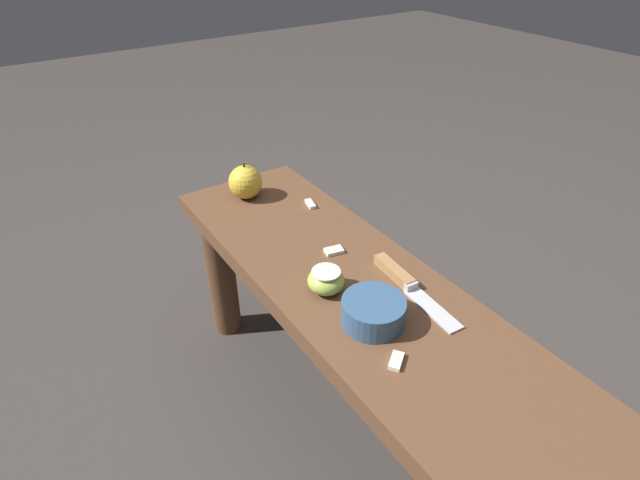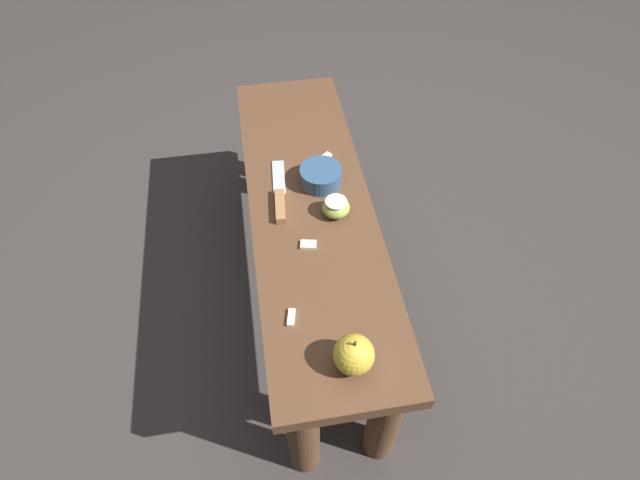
{
  "view_description": "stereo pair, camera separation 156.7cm",
  "coord_description": "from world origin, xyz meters",
  "px_view_note": "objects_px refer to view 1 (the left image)",
  "views": [
    {
      "loc": [
        0.55,
        -0.47,
        1.02
      ],
      "look_at": [
        -0.15,
        0.0,
        0.46
      ],
      "focal_mm": 28.0,
      "sensor_mm": 36.0,
      "label": 1
    },
    {
      "loc": [
        -0.87,
        0.12,
        1.35
      ],
      "look_at": [
        -0.15,
        0.0,
        0.46
      ],
      "focal_mm": 28.0,
      "sensor_mm": 36.0,
      "label": 2
    }
  ],
  "objects_px": {
    "knife": "(404,280)",
    "apple_cut": "(326,280)",
    "bowl": "(373,312)",
    "wooden_bench": "(362,333)",
    "apple_whole": "(245,182)"
  },
  "relations": [
    {
      "from": "knife",
      "to": "bowl",
      "type": "xyz_separation_m",
      "value": [
        0.05,
        -0.11,
        0.02
      ]
    },
    {
      "from": "knife",
      "to": "apple_cut",
      "type": "bearing_deg",
      "value": -112.57
    },
    {
      "from": "wooden_bench",
      "to": "apple_whole",
      "type": "height_order",
      "value": "apple_whole"
    },
    {
      "from": "apple_whole",
      "to": "apple_cut",
      "type": "height_order",
      "value": "apple_whole"
    },
    {
      "from": "knife",
      "to": "wooden_bench",
      "type": "bearing_deg",
      "value": -101.54
    },
    {
      "from": "wooden_bench",
      "to": "apple_whole",
      "type": "xyz_separation_m",
      "value": [
        -0.45,
        -0.02,
        0.15
      ]
    },
    {
      "from": "wooden_bench",
      "to": "knife",
      "type": "bearing_deg",
      "value": 74.25
    },
    {
      "from": "wooden_bench",
      "to": "apple_cut",
      "type": "bearing_deg",
      "value": -128.62
    },
    {
      "from": "knife",
      "to": "bowl",
      "type": "distance_m",
      "value": 0.13
    },
    {
      "from": "wooden_bench",
      "to": "bowl",
      "type": "relative_size",
      "value": 9.94
    },
    {
      "from": "apple_whole",
      "to": "apple_cut",
      "type": "xyz_separation_m",
      "value": [
        0.4,
        -0.04,
        -0.02
      ]
    },
    {
      "from": "knife",
      "to": "apple_cut",
      "type": "xyz_separation_m",
      "value": [
        -0.07,
        -0.13,
        0.01
      ]
    },
    {
      "from": "knife",
      "to": "bowl",
      "type": "relative_size",
      "value": 2.1
    },
    {
      "from": "wooden_bench",
      "to": "bowl",
      "type": "distance_m",
      "value": 0.15
    },
    {
      "from": "bowl",
      "to": "knife",
      "type": "bearing_deg",
      "value": 112.85
    }
  ]
}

